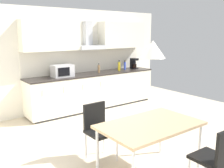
{
  "coord_description": "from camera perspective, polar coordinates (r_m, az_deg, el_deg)",
  "views": [
    {
      "loc": [
        -2.44,
        -3.08,
        1.91
      ],
      "look_at": [
        0.23,
        0.51,
        1.0
      ],
      "focal_mm": 40.0,
      "sensor_mm": 36.0,
      "label": 1
    }
  ],
  "objects": [
    {
      "name": "ground_plane",
      "position": [
        4.38,
        1.61,
        -14.53
      ],
      "size": [
        8.23,
        7.74,
        0.02
      ],
      "primitive_type": "cube",
      "color": "beige"
    },
    {
      "name": "wall_back",
      "position": [
        6.25,
        -13.48,
        5.17
      ],
      "size": [
        6.59,
        0.1,
        2.51
      ],
      "primitive_type": "cube",
      "color": "silver",
      "rests_on": "ground_plane"
    },
    {
      "name": "kitchen_counter",
      "position": [
        6.49,
        -4.18,
        -1.47
      ],
      "size": [
        3.5,
        0.68,
        0.91
      ],
      "color": "#333333",
      "rests_on": "ground_plane"
    },
    {
      "name": "backsplash_tile",
      "position": [
        6.63,
        -5.75,
        5.26
      ],
      "size": [
        3.48,
        0.02,
        0.57
      ],
      "primitive_type": "cube",
      "color": "silver",
      "rests_on": "kitchen_counter"
    },
    {
      "name": "upper_wall_cabinets",
      "position": [
        6.46,
        -5.14,
        10.93
      ],
      "size": [
        3.48,
        0.4,
        0.7
      ],
      "color": "silver"
    },
    {
      "name": "microwave",
      "position": [
        5.96,
        -11.31,
        2.98
      ],
      "size": [
        0.48,
        0.35,
        0.28
      ],
      "color": "#ADADB2",
      "rests_on": "kitchen_counter"
    },
    {
      "name": "coffee_maker",
      "position": [
        7.23,
        4.96,
        4.7
      ],
      "size": [
        0.18,
        0.19,
        0.3
      ],
      "color": "black",
      "rests_on": "kitchen_counter"
    },
    {
      "name": "bottle_blue",
      "position": [
        7.02,
        2.95,
        4.2
      ],
      "size": [
        0.06,
        0.06,
        0.26
      ],
      "color": "blue",
      "rests_on": "kitchen_counter"
    },
    {
      "name": "bottle_brown",
      "position": [
        6.43,
        -3.01,
        3.48
      ],
      "size": [
        0.06,
        0.06,
        0.24
      ],
      "color": "brown",
      "rests_on": "kitchen_counter"
    },
    {
      "name": "bottle_yellow",
      "position": [
        6.82,
        1.63,
        4.1
      ],
      "size": [
        0.07,
        0.07,
        0.29
      ],
      "color": "yellow",
      "rests_on": "kitchen_counter"
    },
    {
      "name": "dining_table",
      "position": [
        3.4,
        8.73,
        -9.71
      ],
      "size": [
        1.35,
        0.84,
        0.74
      ],
      "color": "tan",
      "rests_on": "ground_plane"
    },
    {
      "name": "chair_far_left",
      "position": [
        3.85,
        -3.2,
        -9.51
      ],
      "size": [
        0.41,
        0.41,
        0.87
      ],
      "color": "black",
      "rests_on": "ground_plane"
    },
    {
      "name": "chair_near_right",
      "position": [
        3.25,
        22.99,
        -14.64
      ],
      "size": [
        0.41,
        0.41,
        0.87
      ],
      "color": "black",
      "rests_on": "ground_plane"
    },
    {
      "name": "pendant_lamp",
      "position": [
        3.18,
        9.3,
        7.83
      ],
      "size": [
        0.32,
        0.32,
        0.22
      ],
      "primitive_type": "cone",
      "color": "silver"
    }
  ]
}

